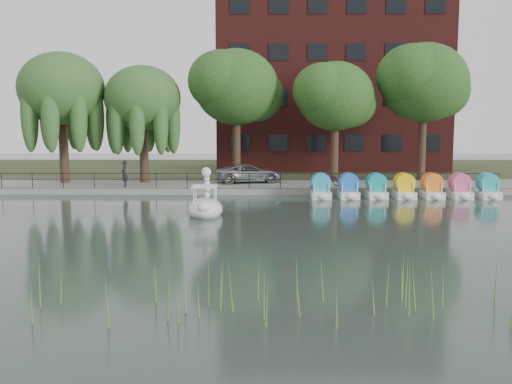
{
  "coord_description": "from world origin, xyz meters",
  "views": [
    {
      "loc": [
        0.69,
        -23.17,
        4.69
      ],
      "look_at": [
        0.5,
        4.0,
        1.3
      ],
      "focal_mm": 40.0,
      "sensor_mm": 36.0,
      "label": 1
    }
  ],
  "objects_px": {
    "minivan": "(249,172)",
    "bicycle": "(329,179)",
    "pedestrian": "(124,171)",
    "swan_boat": "(205,205)"
  },
  "relations": [
    {
      "from": "bicycle",
      "to": "swan_boat",
      "type": "distance_m",
      "value": 11.88
    },
    {
      "from": "pedestrian",
      "to": "swan_boat",
      "type": "bearing_deg",
      "value": 27.24
    },
    {
      "from": "minivan",
      "to": "bicycle",
      "type": "bearing_deg",
      "value": -126.62
    },
    {
      "from": "minivan",
      "to": "bicycle",
      "type": "xyz_separation_m",
      "value": [
        5.33,
        -2.25,
        -0.24
      ]
    },
    {
      "from": "bicycle",
      "to": "pedestrian",
      "type": "distance_m",
      "value": 13.56
    },
    {
      "from": "bicycle",
      "to": "swan_boat",
      "type": "relative_size",
      "value": 0.59
    },
    {
      "from": "minivan",
      "to": "pedestrian",
      "type": "distance_m",
      "value": 8.56
    },
    {
      "from": "bicycle",
      "to": "swan_boat",
      "type": "bearing_deg",
      "value": 132.53
    },
    {
      "from": "minivan",
      "to": "pedestrian",
      "type": "height_order",
      "value": "pedestrian"
    },
    {
      "from": "minivan",
      "to": "pedestrian",
      "type": "xyz_separation_m",
      "value": [
        -8.22,
        -2.36,
        0.25
      ]
    }
  ]
}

